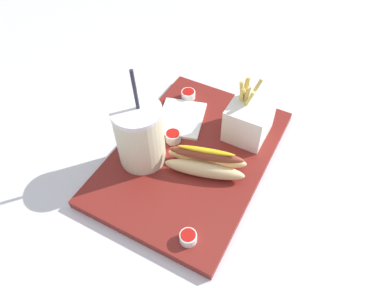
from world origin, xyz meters
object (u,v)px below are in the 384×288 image
object	(u,v)px
hot_dog_1	(206,162)
ketchup_cup_1	(173,136)
fries_basket	(249,119)
ketchup_cup_2	(188,94)
soda_cup	(140,135)
ketchup_cup_3	(188,237)
napkin_stack	(181,118)

from	to	relation	value
hot_dog_1	ketchup_cup_1	xyz separation A→B (m)	(0.04, 0.10, -0.01)
fries_basket	ketchup_cup_1	bearing A→B (deg)	125.44
ketchup_cup_2	soda_cup	bearing A→B (deg)	-178.32
ketchup_cup_3	napkin_stack	xyz separation A→B (m)	(0.27, 0.16, -0.01)
ketchup_cup_2	ketchup_cup_3	distance (m)	0.39
ketchup_cup_2	ketchup_cup_3	bearing A→B (deg)	-151.73
soda_cup	ketchup_cup_2	world-z (taller)	soda_cup
fries_basket	hot_dog_1	bearing A→B (deg)	164.98
fries_basket	napkin_stack	xyz separation A→B (m)	(-0.03, 0.15, -0.04)
fries_basket	ketchup_cup_1	world-z (taller)	fries_basket
ketchup_cup_3	ketchup_cup_2	bearing A→B (deg)	28.27
napkin_stack	soda_cup	bearing A→B (deg)	174.03
soda_cup	ketchup_cup_2	distance (m)	0.22
hot_dog_1	napkin_stack	distance (m)	0.16
hot_dog_1	ketchup_cup_3	world-z (taller)	hot_dog_1
ketchup_cup_1	ketchup_cup_2	distance (m)	0.15
hot_dog_1	soda_cup	bearing A→B (deg)	104.57
fries_basket	ketchup_cup_1	size ratio (longest dim) A/B	4.13
fries_basket	ketchup_cup_2	xyz separation A→B (m)	(0.04, 0.18, -0.03)
ketchup_cup_3	ketchup_cup_1	bearing A→B (deg)	36.25
ketchup_cup_1	ketchup_cup_2	xyz separation A→B (m)	(0.14, 0.04, -0.00)
ketchup_cup_2	ketchup_cup_3	world-z (taller)	same
ketchup_cup_2	napkin_stack	size ratio (longest dim) A/B	0.29
hot_dog_1	ketchup_cup_1	bearing A→B (deg)	68.64
hot_dog_1	napkin_stack	bearing A→B (deg)	47.92
ketchup_cup_2	napkin_stack	distance (m)	0.08
ketchup_cup_2	ketchup_cup_3	size ratio (longest dim) A/B	1.11
soda_cup	hot_dog_1	distance (m)	0.14
soda_cup	fries_basket	xyz separation A→B (m)	(0.17, -0.17, -0.03)
soda_cup	ketchup_cup_3	bearing A→B (deg)	-125.11
hot_dog_1	ketchup_cup_2	size ratio (longest dim) A/B	5.07
soda_cup	fries_basket	distance (m)	0.24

